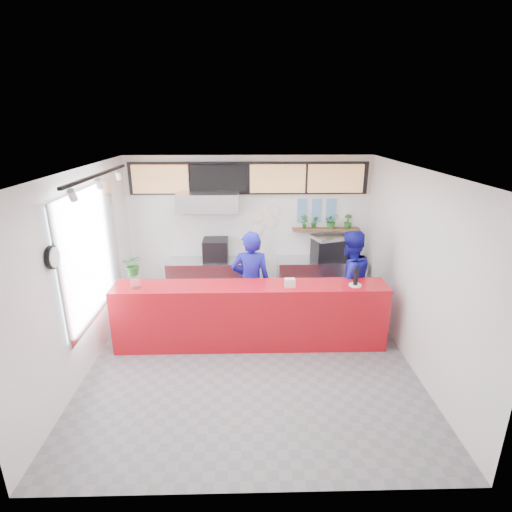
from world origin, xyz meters
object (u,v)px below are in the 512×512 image
(staff_center, at_px, (251,283))
(service_counter, at_px, (250,315))
(pepper_mill, at_px, (356,276))
(panini_oven, at_px, (216,250))
(staff_right, at_px, (348,281))
(espresso_machine, at_px, (330,249))

(staff_center, bearing_deg, service_counter, 89.95)
(pepper_mill, bearing_deg, panini_oven, 142.29)
(staff_center, relative_size, staff_right, 1.01)
(panini_oven, height_order, staff_center, staff_center)
(panini_oven, relative_size, pepper_mill, 1.72)
(espresso_machine, bearing_deg, service_counter, -143.67)
(espresso_machine, xyz_separation_m, pepper_mill, (0.03, -1.86, 0.14))
(panini_oven, xyz_separation_m, staff_right, (2.44, -1.28, -0.19))
(panini_oven, xyz_separation_m, pepper_mill, (2.40, -1.86, 0.14))
(staff_center, relative_size, pepper_mill, 6.45)
(staff_center, bearing_deg, staff_right, -176.69)
(service_counter, xyz_separation_m, staff_center, (0.01, 0.46, 0.39))
(service_counter, height_order, espresso_machine, espresso_machine)
(service_counter, bearing_deg, staff_right, 16.45)
(panini_oven, xyz_separation_m, espresso_machine, (2.37, 0.00, -0.00))
(espresso_machine, xyz_separation_m, staff_right, (0.07, -1.28, -0.19))
(pepper_mill, bearing_deg, service_counter, 178.01)
(panini_oven, height_order, staff_right, staff_right)
(panini_oven, bearing_deg, pepper_mill, -37.98)
(staff_center, distance_m, staff_right, 1.74)
(staff_center, xyz_separation_m, staff_right, (1.74, 0.05, -0.01))
(service_counter, relative_size, espresso_machine, 6.46)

